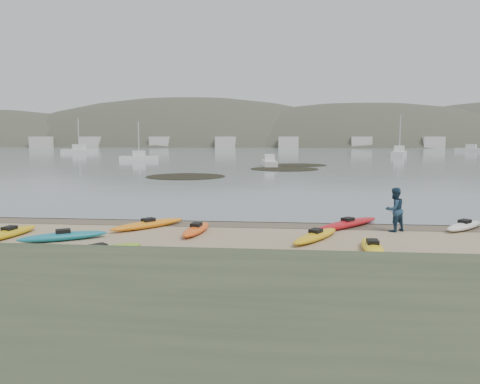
# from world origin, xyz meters

# --- Properties ---
(ground) EXTENTS (600.00, 600.00, 0.00)m
(ground) POSITION_xyz_m (0.00, 0.00, 0.00)
(ground) COLOR tan
(ground) RESTS_ON ground
(wet_sand) EXTENTS (60.00, 60.00, 0.00)m
(wet_sand) POSITION_xyz_m (0.00, -0.30, 0.00)
(wet_sand) COLOR brown
(wet_sand) RESTS_ON ground
(water) EXTENTS (1200.00, 1200.00, 0.00)m
(water) POSITION_xyz_m (0.00, 300.00, 0.01)
(water) COLOR slate
(water) RESTS_ON ground
(kayaks) EXTENTS (21.49, 9.80, 0.34)m
(kayaks) POSITION_xyz_m (-0.22, -3.42, 0.17)
(kayaks) COLOR gold
(kayaks) RESTS_ON ground
(person_east) EXTENTS (1.20, 1.14, 1.96)m
(person_east) POSITION_xyz_m (7.03, -1.54, 0.98)
(person_east) COLOR navy
(person_east) RESTS_ON ground
(kelp_mats) EXTENTS (20.29, 28.52, 0.04)m
(kelp_mats) POSITION_xyz_m (-0.73, 35.65, 0.03)
(kelp_mats) COLOR black
(kelp_mats) RESTS_ON water
(moored_boats) EXTENTS (106.97, 70.83, 1.17)m
(moored_boats) POSITION_xyz_m (2.14, 79.76, 0.54)
(moored_boats) COLOR silver
(moored_boats) RESTS_ON ground
(far_hills) EXTENTS (550.00, 135.00, 80.00)m
(far_hills) POSITION_xyz_m (39.38, 193.97, -15.93)
(far_hills) COLOR #384235
(far_hills) RESTS_ON ground
(far_town) EXTENTS (199.00, 5.00, 4.00)m
(far_town) POSITION_xyz_m (6.00, 145.00, 2.00)
(far_town) COLOR beige
(far_town) RESTS_ON ground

